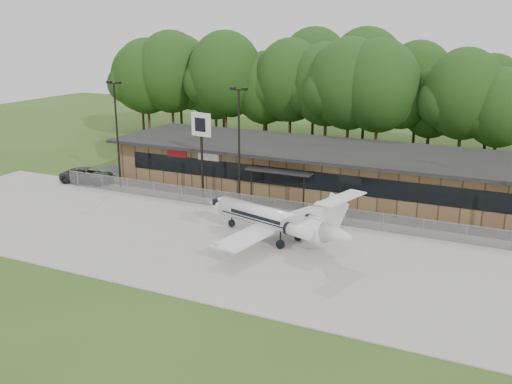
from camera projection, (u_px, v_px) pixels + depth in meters
The scene contains 11 objects.
ground at pixel (188, 291), 33.72m from camera, with size 160.00×160.00×0.00m, color #364D1B.
apron at pixel (248, 246), 40.64m from camera, with size 64.00×18.00×0.08m, color #9E9B93.
parking_lot at pixel (305, 203), 50.61m from camera, with size 50.00×9.00×0.06m, color #383835.
terminal at pixel (322, 168), 53.86m from camera, with size 41.00×11.65×4.30m.
fence at pixel (286, 209), 46.50m from camera, with size 46.00×0.04×1.52m.
treeline at pixel (374, 93), 68.02m from camera, with size 72.00×12.00×15.00m, color #1B3510, non-canonical shape.
light_pole_left at pixel (117, 127), 53.80m from camera, with size 1.55×0.30×10.23m.
light_pole_mid at pixel (239, 138), 48.42m from camera, with size 1.55×0.30×10.23m.
business_jet at pixel (276, 221), 41.05m from camera, with size 13.39×12.03×4.54m.
suv at pixel (88, 176), 56.94m from camera, with size 2.54×5.51×1.53m, color #333436.
pole_sign at pixel (201, 134), 50.29m from camera, with size 2.06×0.60×7.82m.
Camera 1 is at (16.91, -25.99, 15.06)m, focal length 40.00 mm.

